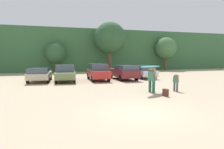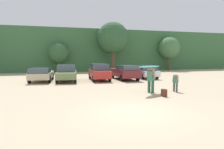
# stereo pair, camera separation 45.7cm
# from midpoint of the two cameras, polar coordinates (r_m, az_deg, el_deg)

# --- Properties ---
(ground_plane) EXTENTS (120.00, 120.00, 0.00)m
(ground_plane) POSITION_cam_midpoint_polar(r_m,az_deg,el_deg) (9.19, 6.16, -10.30)
(ground_plane) COLOR tan
(hillside_ridge) EXTENTS (108.00, 12.00, 6.88)m
(hillside_ridge) POSITION_cam_midpoint_polar(r_m,az_deg,el_deg) (39.12, -12.63, 6.37)
(hillside_ridge) COLOR #38663D
(hillside_ridge) RESTS_ON ground_plane
(tree_center) EXTENTS (3.10, 3.10, 4.49)m
(tree_center) POSITION_cam_midpoint_polar(r_m,az_deg,el_deg) (32.00, -15.63, 5.71)
(tree_center) COLOR brown
(tree_center) RESTS_ON ground_plane
(tree_ridge_back) EXTENTS (4.91, 4.91, 7.77)m
(tree_ridge_back) POSITION_cam_midpoint_polar(r_m,az_deg,el_deg) (32.88, -0.95, 9.98)
(tree_ridge_back) COLOR brown
(tree_ridge_back) RESTS_ON ground_plane
(tree_left) EXTENTS (3.70, 3.70, 5.72)m
(tree_left) POSITION_cam_midpoint_polar(r_m,az_deg,el_deg) (37.52, 14.18, 7.02)
(tree_left) COLOR brown
(tree_left) RESTS_ON ground_plane
(parked_car_champagne) EXTENTS (2.37, 4.57, 1.34)m
(parked_car_champagne) POSITION_cam_midpoint_polar(r_m,az_deg,el_deg) (21.03, -19.85, 0.04)
(parked_car_champagne) COLOR beige
(parked_car_champagne) RESTS_ON ground_plane
(parked_car_olive_green) EXTENTS (2.28, 4.42, 1.60)m
(parked_car_olive_green) POSITION_cam_midpoint_polar(r_m,az_deg,el_deg) (20.52, -13.28, 0.46)
(parked_car_olive_green) COLOR #6B7F4C
(parked_car_olive_green) RESTS_ON ground_plane
(parked_car_red) EXTENTS (1.95, 4.23, 1.68)m
(parked_car_red) POSITION_cam_midpoint_polar(r_m,az_deg,el_deg) (20.98, -4.47, 0.74)
(parked_car_red) COLOR #B72D28
(parked_car_red) RESTS_ON ground_plane
(parked_car_maroon) EXTENTS (1.92, 4.74, 1.52)m
(parked_car_maroon) POSITION_cam_midpoint_polar(r_m,az_deg,el_deg) (21.66, 2.61, 0.74)
(parked_car_maroon) COLOR maroon
(parked_car_maroon) RESTS_ON ground_plane
(parked_car_white) EXTENTS (1.94, 4.12, 1.44)m
(parked_car_white) POSITION_cam_midpoint_polar(r_m,az_deg,el_deg) (23.31, 8.08, 0.83)
(parked_car_white) COLOR white
(parked_car_white) RESTS_ON ground_plane
(person_adult) EXTENTS (0.47, 0.71, 1.71)m
(person_adult) POSITION_cam_midpoint_polar(r_m,az_deg,el_deg) (14.09, 9.98, -1.00)
(person_adult) COLOR #26593F
(person_adult) RESTS_ON ground_plane
(person_child) EXTENTS (0.33, 0.47, 1.21)m
(person_child) POSITION_cam_midpoint_polar(r_m,az_deg,el_deg) (14.96, 16.29, -1.88)
(person_child) COLOR #4C4C51
(person_child) RESTS_ON ground_plane
(surfboard_teal) EXTENTS (2.34, 1.79, 0.11)m
(surfboard_teal) POSITION_cam_midpoint_polar(r_m,az_deg,el_deg) (14.06, 9.61, 2.16)
(surfboard_teal) COLOR teal
(backpack_dropped) EXTENTS (0.24, 0.34, 0.45)m
(backpack_dropped) POSITION_cam_midpoint_polar(r_m,az_deg,el_deg) (13.00, 13.50, -4.86)
(backpack_dropped) COLOR #592D23
(backpack_dropped) RESTS_ON ground_plane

